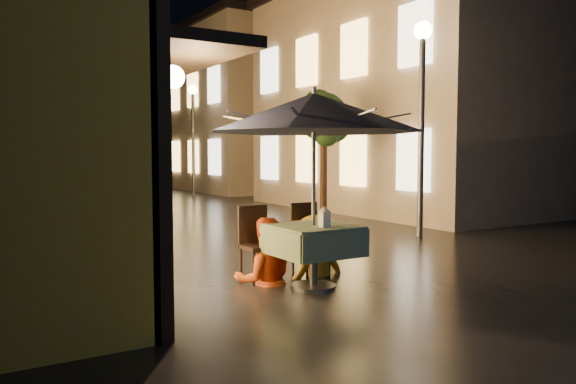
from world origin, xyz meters
TOP-DOWN VIEW (x-y plane):
  - ground at (0.00, 0.00)m, footprint 90.00×90.00m
  - east_building_near at (7.49, 6.50)m, footprint 7.30×9.30m
  - east_building_far at (7.49, 18.00)m, footprint 7.30×10.30m
  - street_tree at (2.41, 4.51)m, footprint 1.43×1.20m
  - streetlamp_near at (3.00, 2.00)m, footprint 0.36×0.36m
  - streetlamp_far at (3.00, 14.00)m, footprint 0.36×0.36m
  - cafe_table at (-1.22, -0.47)m, footprint 0.99×0.99m
  - patio_umbrella at (-1.22, -0.47)m, footprint 2.64×2.64m
  - cafe_chair_left at (-1.62, 0.27)m, footprint 0.42×0.42m
  - cafe_chair_right at (-0.82, 0.27)m, footprint 0.42×0.42m
  - table_lantern at (-1.22, -0.70)m, footprint 0.16×0.16m
  - person_orange at (-1.60, 0.09)m, footprint 0.95×0.84m
  - person_yellow at (-0.79, 0.13)m, footprint 1.08×0.68m
  - bicycle_0 at (-2.27, 4.07)m, footprint 1.76×1.23m
  - bicycle_1 at (-2.38, 4.05)m, footprint 1.50×0.43m
  - bicycle_2 at (-2.33, 5.52)m, footprint 1.79×1.03m
  - bicycle_3 at (-2.41, 6.37)m, footprint 1.62×0.57m
  - bicycle_4 at (-2.44, 7.64)m, footprint 1.99×1.14m
  - bicycle_5 at (-2.21, 8.59)m, footprint 1.77×0.79m

SIDE VIEW (x-z plane):
  - ground at x=0.00m, z-range 0.00..0.00m
  - bicycle_0 at x=-2.27m, z-range 0.00..0.88m
  - bicycle_2 at x=-2.33m, z-range 0.00..0.89m
  - bicycle_1 at x=-2.38m, z-range 0.00..0.90m
  - bicycle_3 at x=-2.41m, z-range 0.00..0.96m
  - bicycle_4 at x=-2.44m, z-range 0.00..0.99m
  - bicycle_5 at x=-2.21m, z-range 0.00..1.03m
  - cafe_chair_left at x=-1.62m, z-range 0.05..1.03m
  - cafe_chair_right at x=-0.82m, z-range 0.05..1.03m
  - cafe_table at x=-1.22m, z-range 0.20..0.98m
  - person_yellow at x=-0.79m, z-range 0.00..1.60m
  - person_orange at x=-1.60m, z-range 0.00..1.65m
  - table_lantern at x=-1.22m, z-range 0.79..1.04m
  - patio_umbrella at x=-1.22m, z-range 0.92..3.38m
  - street_tree at x=2.41m, z-range 0.85..4.00m
  - streetlamp_near at x=3.00m, z-range 0.80..5.03m
  - streetlamp_far at x=3.00m, z-range 0.80..5.03m
  - east_building_near at x=7.49m, z-range 0.01..6.81m
  - east_building_far at x=7.49m, z-range 0.01..7.31m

